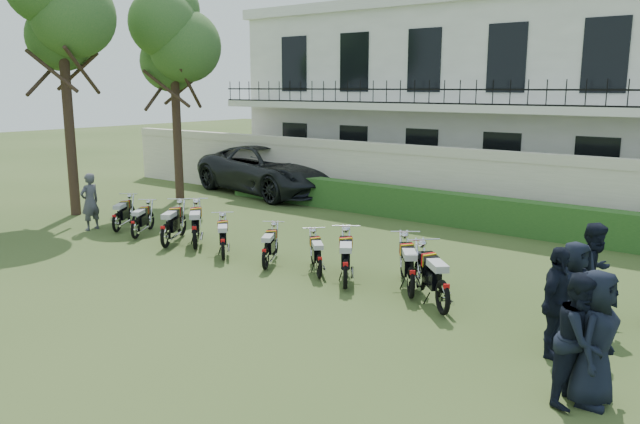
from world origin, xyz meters
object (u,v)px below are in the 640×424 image
object	(u,v)px
officer_1	(581,339)
officer_0	(595,338)
tree_west_near	(174,39)
officer_4	(594,273)
tree_west_mid	(60,6)
motorcycle_2	(165,230)
motorcycle_6	(319,261)
motorcycle_9	(443,289)
motorcycle_4	(223,243)
suv	(271,170)
inspector	(90,202)
motorcycle_1	(135,224)
officer_2	(556,303)
motorcycle_7	(345,267)
motorcycle_8	(411,275)
motorcycle_5	(265,253)
motorcycle_0	(116,218)
motorcycle_3	(195,231)
officer_3	(574,293)

from	to	relation	value
officer_1	officer_0	bearing A→B (deg)	-46.82
tree_west_near	officer_4	distance (m)	16.89
tree_west_mid	motorcycle_2	distance (m)	8.64
motorcycle_6	motorcycle_9	distance (m)	3.21
motorcycle_2	officer_4	distance (m)	10.36
officer_0	motorcycle_9	bearing A→B (deg)	61.90
motorcycle_4	motorcycle_6	bearing A→B (deg)	-40.67
suv	motorcycle_2	bearing A→B (deg)	-144.42
tree_west_near	inspector	xyz separation A→B (m)	(1.91, -4.96, -5.04)
motorcycle_1	officer_2	size ratio (longest dim) A/B	0.84
motorcycle_7	suv	size ratio (longest dim) A/B	0.25
officer_0	officer_1	distance (m)	0.18
motorcycle_4	motorcycle_7	xyz separation A→B (m)	(3.65, 0.02, 0.05)
tree_west_mid	officer_0	size ratio (longest dim) A/B	4.73
inspector	tree_west_mid	bearing A→B (deg)	-116.58
motorcycle_8	officer_0	distance (m)	4.57
motorcycle_5	suv	xyz separation A→B (m)	(-7.07, 8.02, 0.52)
motorcycle_5	suv	size ratio (longest dim) A/B	0.22
motorcycle_1	motorcycle_7	world-z (taller)	motorcycle_7
motorcycle_1	motorcycle_5	size ratio (longest dim) A/B	0.99
motorcycle_5	motorcycle_0	bearing A→B (deg)	147.41
tree_west_near	motorcycle_1	bearing A→B (deg)	-50.97
officer_4	motorcycle_3	bearing A→B (deg)	108.71
motorcycle_2	motorcycle_4	distance (m)	2.04
motorcycle_1	motorcycle_0	bearing A→B (deg)	138.99
suv	officer_0	world-z (taller)	suv
motorcycle_5	officer_4	bearing A→B (deg)	-20.98
motorcycle_3	motorcycle_8	size ratio (longest dim) A/B	0.94
motorcycle_8	officer_3	xyz separation A→B (m)	(3.17, -0.27, 0.36)
inspector	motorcycle_4	bearing A→B (deg)	85.51
inspector	officer_0	bearing A→B (deg)	78.14
motorcycle_1	motorcycle_8	world-z (taller)	motorcycle_8
motorcycle_8	suv	size ratio (longest dim) A/B	0.25
motorcycle_1	officer_0	size ratio (longest dim) A/B	0.80
motorcycle_2	motorcycle_9	xyz separation A→B (m)	(7.99, 0.02, 0.02)
motorcycle_7	officer_1	bearing A→B (deg)	-55.75
motorcycle_7	suv	world-z (taller)	suv
tree_west_near	motorcycle_1	size ratio (longest dim) A/B	5.29
motorcycle_1	officer_4	xyz separation A→B (m)	(11.74, 1.26, 0.49)
motorcycle_6	officer_0	bearing A→B (deg)	-63.54
motorcycle_0	tree_west_mid	bearing A→B (deg)	132.92
motorcycle_5	motorcycle_7	world-z (taller)	motorcycle_7
motorcycle_9	officer_2	world-z (taller)	officer_2
motorcycle_9	officer_2	xyz separation A→B (m)	(2.19, -0.54, 0.37)
officer_1	officer_4	bearing A→B (deg)	18.59
officer_0	tree_west_mid	bearing A→B (deg)	82.17
motorcycle_7	officer_2	distance (m)	4.56
motorcycle_0	officer_0	distance (m)	13.80
tree_west_mid	motorcycle_5	bearing A→B (deg)	-5.48
motorcycle_5	motorcycle_8	size ratio (longest dim) A/B	0.90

